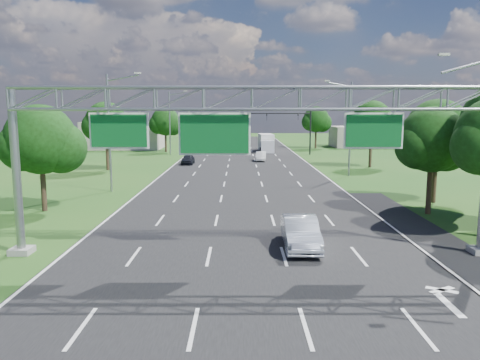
{
  "coord_description": "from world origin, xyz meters",
  "views": [
    {
      "loc": [
        -0.31,
        -10.14,
        6.9
      ],
      "look_at": [
        -0.3,
        14.32,
        3.31
      ],
      "focal_mm": 35.0,
      "sensor_mm": 36.0,
      "label": 1
    }
  ],
  "objects_px": {
    "silver_sedan": "(300,232)",
    "box_truck": "(266,143)",
    "sign_gantry": "(253,112)",
    "traffic_signal": "(288,122)"
  },
  "relations": [
    {
      "from": "silver_sedan",
      "to": "box_truck",
      "type": "height_order",
      "value": "box_truck"
    },
    {
      "from": "traffic_signal",
      "to": "silver_sedan",
      "type": "height_order",
      "value": "traffic_signal"
    },
    {
      "from": "silver_sedan",
      "to": "box_truck",
      "type": "xyz_separation_m",
      "value": [
        1.5,
        58.36,
        0.63
      ]
    },
    {
      "from": "sign_gantry",
      "to": "traffic_signal",
      "type": "distance_m",
      "value": 53.51
    },
    {
      "from": "silver_sedan",
      "to": "box_truck",
      "type": "bearing_deg",
      "value": 89.43
    },
    {
      "from": "silver_sedan",
      "to": "box_truck",
      "type": "relative_size",
      "value": 0.61
    },
    {
      "from": "sign_gantry",
      "to": "silver_sedan",
      "type": "xyz_separation_m",
      "value": [
        2.45,
        1.01,
        -6.09
      ]
    },
    {
      "from": "sign_gantry",
      "to": "box_truck",
      "type": "distance_m",
      "value": 59.76
    },
    {
      "from": "sign_gantry",
      "to": "traffic_signal",
      "type": "xyz_separation_m",
      "value": [
        7.15,
        53.0,
        -1.72
      ]
    },
    {
      "from": "silver_sedan",
      "to": "traffic_signal",
      "type": "bearing_deg",
      "value": 85.74
    }
  ]
}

